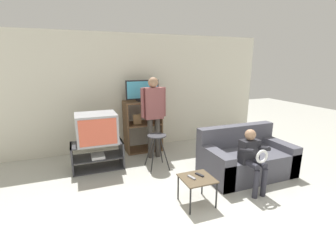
{
  "coord_description": "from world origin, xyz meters",
  "views": [
    {
      "loc": [
        -1.39,
        -1.77,
        1.98
      ],
      "look_at": [
        0.11,
        2.05,
        0.9
      ],
      "focal_mm": 26.0,
      "sensor_mm": 36.0,
      "label": 1
    }
  ],
  "objects_px": {
    "tv_stand": "(98,156)",
    "television_main": "(97,128)",
    "couch": "(245,159)",
    "person_standing_adult": "(154,110)",
    "folding_stool": "(157,141)",
    "snack_table": "(197,181)",
    "person_seated_child": "(252,155)",
    "remote_control_white": "(192,177)",
    "media_shelf": "(143,126)",
    "television_flat": "(142,91)",
    "remote_control_black": "(199,175)"
  },
  "relations": [
    {
      "from": "remote_control_black",
      "to": "remote_control_white",
      "type": "relative_size",
      "value": 1.0
    },
    {
      "from": "television_flat",
      "to": "media_shelf",
      "type": "bearing_deg",
      "value": -155.4
    },
    {
      "from": "person_standing_adult",
      "to": "person_seated_child",
      "type": "distance_m",
      "value": 2.18
    },
    {
      "from": "folding_stool",
      "to": "person_standing_adult",
      "type": "xyz_separation_m",
      "value": [
        0.13,
        0.56,
        0.49
      ]
    },
    {
      "from": "media_shelf",
      "to": "remote_control_white",
      "type": "xyz_separation_m",
      "value": [
        0.03,
        -2.42,
        -0.17
      ]
    },
    {
      "from": "folding_stool",
      "to": "snack_table",
      "type": "bearing_deg",
      "value": -84.51
    },
    {
      "from": "folding_stool",
      "to": "person_seated_child",
      "type": "xyz_separation_m",
      "value": [
        1.1,
        -1.34,
        0.05
      ]
    },
    {
      "from": "couch",
      "to": "person_standing_adult",
      "type": "xyz_separation_m",
      "value": [
        -1.29,
        1.37,
        0.74
      ]
    },
    {
      "from": "person_standing_adult",
      "to": "person_seated_child",
      "type": "height_order",
      "value": "person_standing_adult"
    },
    {
      "from": "remote_control_white",
      "to": "television_main",
      "type": "bearing_deg",
      "value": 107.62
    },
    {
      "from": "folding_stool",
      "to": "remote_control_black",
      "type": "height_order",
      "value": "folding_stool"
    },
    {
      "from": "couch",
      "to": "person_standing_adult",
      "type": "distance_m",
      "value": 2.02
    },
    {
      "from": "media_shelf",
      "to": "couch",
      "type": "height_order",
      "value": "media_shelf"
    },
    {
      "from": "tv_stand",
      "to": "media_shelf",
      "type": "bearing_deg",
      "value": 32.06
    },
    {
      "from": "person_seated_child",
      "to": "media_shelf",
      "type": "bearing_deg",
      "value": 114.03
    },
    {
      "from": "tv_stand",
      "to": "remote_control_white",
      "type": "relative_size",
      "value": 6.54
    },
    {
      "from": "person_seated_child",
      "to": "folding_stool",
      "type": "bearing_deg",
      "value": 129.35
    },
    {
      "from": "television_main",
      "to": "remote_control_black",
      "type": "xyz_separation_m",
      "value": [
        1.24,
        -1.71,
        -0.38
      ]
    },
    {
      "from": "person_seated_child",
      "to": "television_flat",
      "type": "bearing_deg",
      "value": 113.51
    },
    {
      "from": "person_standing_adult",
      "to": "folding_stool",
      "type": "bearing_deg",
      "value": -102.94
    },
    {
      "from": "snack_table",
      "to": "person_seated_child",
      "type": "relative_size",
      "value": 0.46
    },
    {
      "from": "television_main",
      "to": "person_seated_child",
      "type": "xyz_separation_m",
      "value": [
        2.14,
        -1.73,
        -0.21
      ]
    },
    {
      "from": "media_shelf",
      "to": "snack_table",
      "type": "height_order",
      "value": "media_shelf"
    },
    {
      "from": "tv_stand",
      "to": "television_main",
      "type": "xyz_separation_m",
      "value": [
        0.02,
        -0.01,
        0.54
      ]
    },
    {
      "from": "tv_stand",
      "to": "remote_control_black",
      "type": "height_order",
      "value": "tv_stand"
    },
    {
      "from": "snack_table",
      "to": "television_main",
      "type": "bearing_deg",
      "value": 123.65
    },
    {
      "from": "snack_table",
      "to": "couch",
      "type": "xyz_separation_m",
      "value": [
        1.28,
        0.56,
        -0.07
      ]
    },
    {
      "from": "tv_stand",
      "to": "remote_control_black",
      "type": "distance_m",
      "value": 2.13
    },
    {
      "from": "tv_stand",
      "to": "media_shelf",
      "type": "height_order",
      "value": "media_shelf"
    },
    {
      "from": "television_flat",
      "to": "remote_control_white",
      "type": "distance_m",
      "value": 2.61
    },
    {
      "from": "folding_stool",
      "to": "television_flat",
      "type": "bearing_deg",
      "value": 87.52
    },
    {
      "from": "snack_table",
      "to": "couch",
      "type": "distance_m",
      "value": 1.4
    },
    {
      "from": "couch",
      "to": "remote_control_black",
      "type": "bearing_deg",
      "value": -157.23
    },
    {
      "from": "remote_control_black",
      "to": "person_standing_adult",
      "type": "xyz_separation_m",
      "value": [
        -0.07,
        1.88,
        0.61
      ]
    },
    {
      "from": "media_shelf",
      "to": "person_standing_adult",
      "type": "xyz_separation_m",
      "value": [
        0.1,
        -0.51,
        0.45
      ]
    },
    {
      "from": "folding_stool",
      "to": "person_seated_child",
      "type": "height_order",
      "value": "person_seated_child"
    },
    {
      "from": "tv_stand",
      "to": "couch",
      "type": "relative_size",
      "value": 0.6
    },
    {
      "from": "media_shelf",
      "to": "television_flat",
      "type": "height_order",
      "value": "television_flat"
    },
    {
      "from": "television_main",
      "to": "tv_stand",
      "type": "bearing_deg",
      "value": 161.19
    },
    {
      "from": "television_main",
      "to": "remote_control_black",
      "type": "height_order",
      "value": "television_main"
    },
    {
      "from": "tv_stand",
      "to": "television_flat",
      "type": "bearing_deg",
      "value": 31.93
    },
    {
      "from": "tv_stand",
      "to": "person_standing_adult",
      "type": "height_order",
      "value": "person_standing_adult"
    },
    {
      "from": "television_main",
      "to": "remote_control_white",
      "type": "height_order",
      "value": "television_main"
    },
    {
      "from": "snack_table",
      "to": "person_seated_child",
      "type": "height_order",
      "value": "person_seated_child"
    },
    {
      "from": "folding_stool",
      "to": "person_standing_adult",
      "type": "distance_m",
      "value": 0.76
    },
    {
      "from": "television_main",
      "to": "remote_control_white",
      "type": "relative_size",
      "value": 5.03
    },
    {
      "from": "remote_control_black",
      "to": "couch",
      "type": "distance_m",
      "value": 1.33
    },
    {
      "from": "tv_stand",
      "to": "folding_stool",
      "type": "relative_size",
      "value": 1.42
    },
    {
      "from": "television_flat",
      "to": "snack_table",
      "type": "bearing_deg",
      "value": -88.01
    },
    {
      "from": "tv_stand",
      "to": "person_seated_child",
      "type": "xyz_separation_m",
      "value": [
        2.15,
        -1.73,
        0.33
      ]
    }
  ]
}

